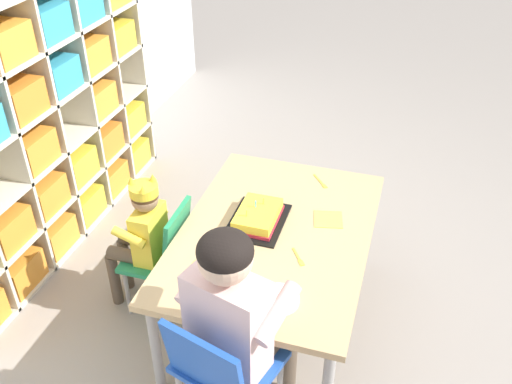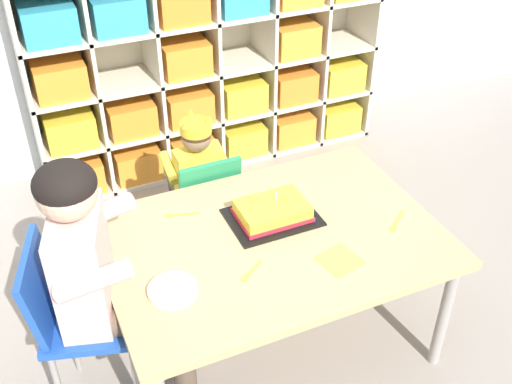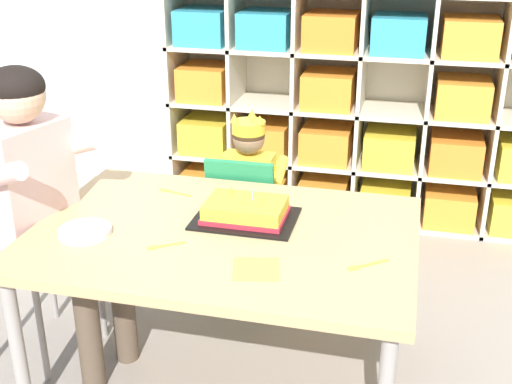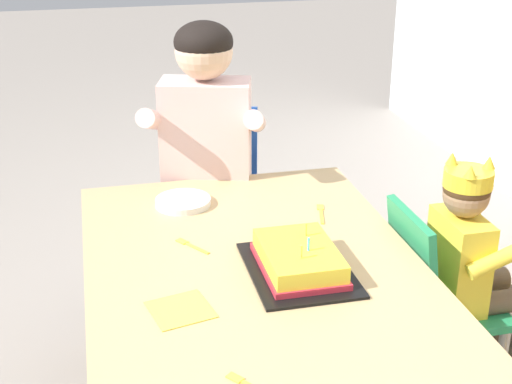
{
  "view_description": "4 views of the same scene",
  "coord_description": "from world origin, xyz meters",
  "views": [
    {
      "loc": [
        -2.0,
        -0.52,
        2.21
      ],
      "look_at": [
        0.02,
        0.1,
        0.76
      ],
      "focal_mm": 39.06,
      "sensor_mm": 36.0,
      "label": 1
    },
    {
      "loc": [
        -0.79,
        -1.63,
        2.09
      ],
      "look_at": [
        -0.03,
        0.08,
        0.73
      ],
      "focal_mm": 43.71,
      "sensor_mm": 36.0,
      "label": 2
    },
    {
      "loc": [
        0.57,
        -1.88,
        1.55
      ],
      "look_at": [
        0.1,
        0.06,
        0.7
      ],
      "focal_mm": 46.38,
      "sensor_mm": 36.0,
      "label": 3
    },
    {
      "loc": [
        1.64,
        -0.38,
        1.51
      ],
      "look_at": [
        -0.0,
        0.0,
        0.78
      ],
      "focal_mm": 51.39,
      "sensor_mm": 36.0,
      "label": 4
    }
  ],
  "objects": [
    {
      "name": "fork_near_child_seat",
      "position": [
        -0.28,
        0.27,
        0.57
      ],
      "size": [
        0.14,
        0.05,
        0.0
      ],
      "rotation": [
        0.0,
        0.0,
        6.03
      ],
      "color": "yellow",
      "rests_on": "activity_table"
    },
    {
      "name": "paper_napkin_square",
      "position": [
        0.17,
        -0.22,
        0.57
      ],
      "size": [
        0.16,
        0.16,
        0.0
      ],
      "primitive_type": "cube",
      "rotation": [
        0.0,
        0.0,
        0.22
      ],
      "color": "#F4DB4C",
      "rests_on": "activity_table"
    },
    {
      "name": "fork_by_napkin",
      "position": [
        -0.15,
        -0.15,
        0.57
      ],
      "size": [
        0.11,
        0.08,
        0.0
      ],
      "rotation": [
        0.0,
        0.0,
        0.59
      ],
      "color": "yellow",
      "rests_on": "activity_table"
    },
    {
      "name": "birthday_cake_on_tray",
      "position": [
        0.05,
        0.1,
        0.6
      ],
      "size": [
        0.35,
        0.26,
        0.1
      ],
      "color": "black",
      "rests_on": "activity_table"
    },
    {
      "name": "activity_table",
      "position": [
        0.0,
        0.0,
        0.52
      ],
      "size": [
        1.27,
        0.88,
        0.57
      ],
      "color": "tan",
      "rests_on": "ground"
    },
    {
      "name": "paper_plate_stack",
      "position": [
        -0.43,
        -0.13,
        0.58
      ],
      "size": [
        0.17,
        0.17,
        0.02
      ],
      "primitive_type": "cylinder",
      "color": "white",
      "rests_on": "activity_table"
    },
    {
      "name": "classroom_chair_blue",
      "position": [
        -0.07,
        0.56,
        0.36
      ],
      "size": [
        0.31,
        0.32,
        0.64
      ],
      "rotation": [
        0.0,
        0.0,
        3.15
      ],
      "color": "#238451",
      "rests_on": "ground"
    },
    {
      "name": "classroom_chair_adult_side",
      "position": [
        -0.75,
        0.0,
        0.48
      ],
      "size": [
        0.43,
        0.44,
        0.76
      ],
      "rotation": [
        0.0,
        0.0,
        1.29
      ],
      "color": "#1E4CA8",
      "rests_on": "ground"
    },
    {
      "name": "adult_helper_seated",
      "position": [
        -0.63,
        -0.03,
        0.68
      ],
      "size": [
        0.47,
        0.46,
        1.09
      ],
      "rotation": [
        0.0,
        0.0,
        1.29
      ],
      "color": "beige",
      "rests_on": "ground"
    },
    {
      "name": "child_with_crown",
      "position": [
        -0.07,
        0.67,
        0.49
      ],
      "size": [
        0.3,
        0.31,
        0.8
      ],
      "rotation": [
        0.0,
        0.0,
        3.15
      ],
      "color": "yellow",
      "rests_on": "ground"
    }
  ]
}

